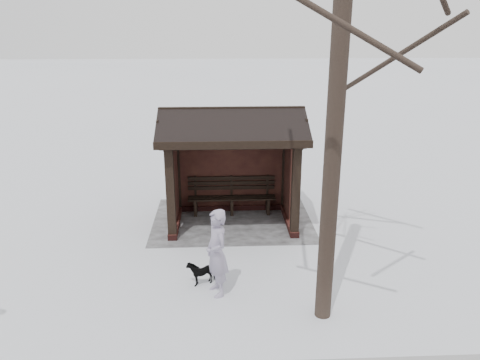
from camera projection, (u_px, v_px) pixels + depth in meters
name	position (u px, v px, depth m)	size (l,w,h in m)	color
ground	(233.00, 223.00, 12.41)	(120.00, 120.00, 0.00)	silver
trampled_patch	(232.00, 219.00, 12.60)	(4.20, 3.20, 0.02)	#929297
bus_shelter	(232.00, 142.00, 11.87)	(3.60, 2.40, 3.09)	#3B1815
pedestrian	(217.00, 253.00, 8.91)	(0.64, 0.42, 1.75)	#9C92AC
dog	(202.00, 272.00, 9.48)	(0.27, 0.59, 0.50)	black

